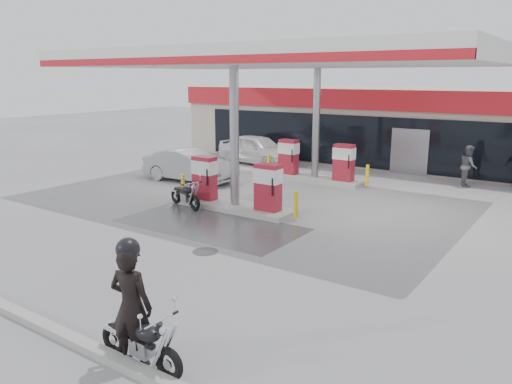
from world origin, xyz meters
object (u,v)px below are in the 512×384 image
attendant (469,166)px  pump_island_far (315,165)px  biker_main (131,306)px  hatchback_silver (190,165)px  sedan_white (258,149)px  parked_car_left (296,146)px  pump_island_near (235,190)px  parked_motorcycle (186,196)px  main_motorcycle (142,343)px

attendant → pump_island_far: bearing=94.2°
biker_main → hatchback_silver: size_ratio=0.47×
sedan_white → parked_car_left: bearing=4.2°
pump_island_near → attendant: pump_island_near is taller
sedan_white → hatchback_silver: size_ratio=1.06×
biker_main → parked_car_left: bearing=-80.4°
sedan_white → hatchback_silver: sedan_white is taller
parked_motorcycle → parked_car_left: parked_car_left is taller
biker_main → parked_car_left: biker_main is taller
biker_main → attendant: size_ratio=1.16×
biker_main → hatchback_silver: (-9.17, 11.54, -0.30)m
main_motorcycle → attendant: attendant is taller
pump_island_near → main_motorcycle: 10.00m
pump_island_far → attendant: 6.56m
hatchback_silver → parked_car_left: (0.13, 9.26, -0.15)m
hatchback_silver → sedan_white: bearing=-2.9°
biker_main → parked_motorcycle: (-6.17, 7.99, -0.59)m
attendant → hatchback_silver: (-10.56, -6.06, -0.16)m
hatchback_silver → main_motorcycle: bearing=-144.2°
biker_main → sedan_white: size_ratio=0.44×
pump_island_far → hatchback_silver: bearing=-144.8°
pump_island_far → hatchback_silver: 5.66m
main_motorcycle → hatchback_silver: (-9.36, 11.54, 0.30)m
biker_main → parked_car_left: size_ratio=0.52×
pump_island_far → attendant: (5.93, 2.80, 0.17)m
pump_island_far → main_motorcycle: pump_island_far is taller
pump_island_near → parked_motorcycle: (-1.63, -0.81, -0.28)m
hatchback_silver → parked_car_left: 9.26m
pump_island_far → parked_motorcycle: pump_island_far is taller
main_motorcycle → parked_car_left: (-9.24, 20.80, 0.14)m
parked_motorcycle → sedan_white: 9.51m
pump_island_near → biker_main: size_ratio=2.51×
biker_main → sedan_white: biker_main is taller
parked_motorcycle → sedan_white: bearing=124.9°
pump_island_far → biker_main: 15.48m
main_motorcycle → pump_island_near: bearing=119.3°
biker_main → main_motorcycle: bearing=166.2°
pump_island_near → attendant: bearing=56.0°
pump_island_near → attendant: 10.61m
pump_island_far → parked_motorcycle: bearing=-103.4°
pump_island_far → sedan_white: (-4.66, 2.20, 0.08)m
parked_motorcycle → parked_car_left: (-2.87, 12.81, 0.14)m
sedan_white → hatchback_silver: bearing=-173.0°
parked_motorcycle → hatchback_silver: 4.65m
pump_island_far → attendant: bearing=25.3°
parked_motorcycle → attendant: 12.23m
pump_island_far → hatchback_silver: (-4.63, -3.26, 0.01)m
main_motorcycle → parked_car_left: parked_car_left is taller
pump_island_far → attendant: pump_island_far is taller
parked_motorcycle → sedan_white: (-3.03, 9.01, 0.36)m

